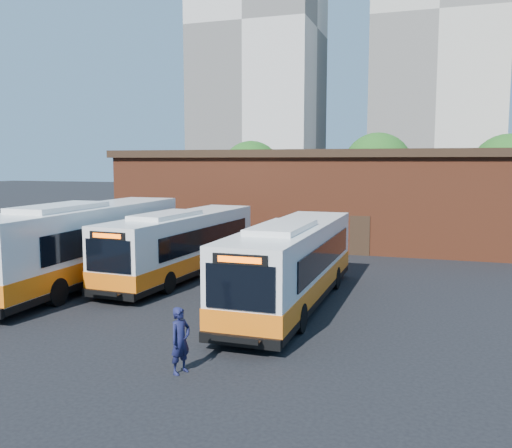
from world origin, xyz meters
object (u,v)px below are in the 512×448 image
(bus_midwest, at_px, (182,247))
(bus_mideast, at_px, (292,267))
(bus_west, at_px, (84,247))
(transit_worker, at_px, (180,340))

(bus_midwest, relative_size, bus_mideast, 0.98)
(bus_west, bearing_deg, bus_mideast, -4.65)
(bus_west, xyz_separation_m, transit_worker, (9.01, -8.38, -0.83))
(bus_west, height_order, bus_midwest, bus_west)
(transit_worker, bearing_deg, bus_west, 67.01)
(transit_worker, bearing_deg, bus_mideast, 11.79)
(bus_west, height_order, transit_worker, bus_west)
(bus_midwest, bearing_deg, bus_mideast, -24.24)
(bus_midwest, bearing_deg, transit_worker, -60.65)
(bus_west, distance_m, transit_worker, 12.34)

